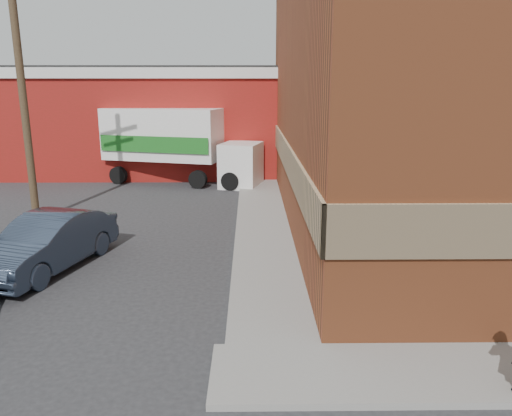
% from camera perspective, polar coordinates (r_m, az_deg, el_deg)
% --- Properties ---
extents(ground, '(90.00, 90.00, 0.00)m').
position_cam_1_polar(ground, '(9.66, -1.72, -15.88)').
color(ground, '#28282B').
rests_on(ground, ground).
extents(brick_building, '(14.25, 18.25, 9.36)m').
position_cam_1_polar(brick_building, '(19.24, 25.56, 12.41)').
color(brick_building, '#9D4C28').
rests_on(brick_building, ground).
extents(sidewalk_west, '(1.80, 18.00, 0.12)m').
position_cam_1_polar(sidewalk_west, '(18.00, 0.68, -1.18)').
color(sidewalk_west, gray).
rests_on(sidewalk_west, ground).
extents(warehouse, '(16.30, 8.30, 5.60)m').
position_cam_1_polar(warehouse, '(29.09, -13.15, 9.86)').
color(warehouse, maroon).
rests_on(warehouse, ground).
extents(utility_pole, '(2.00, 0.26, 9.00)m').
position_cam_1_polar(utility_pole, '(18.98, -25.21, 12.63)').
color(utility_pole, brown).
rests_on(utility_pole, ground).
extents(sedan, '(2.73, 4.71, 1.47)m').
position_cam_1_polar(sedan, '(14.26, -22.69, -3.67)').
color(sedan, '#2F3B4E').
rests_on(sedan, ground).
extents(box_truck, '(7.64, 4.04, 3.62)m').
position_cam_1_polar(box_truck, '(24.57, -8.95, 7.61)').
color(box_truck, white).
rests_on(box_truck, ground).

